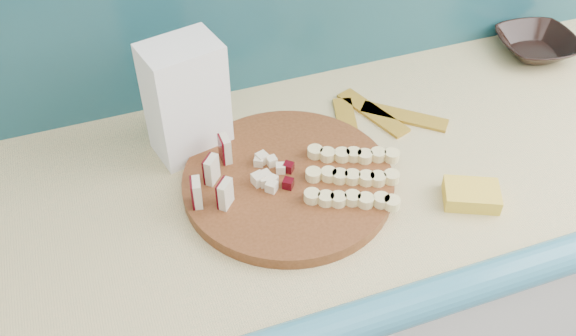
# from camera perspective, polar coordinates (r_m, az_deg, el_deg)

# --- Properties ---
(cutting_board) EXTENTS (0.47, 0.47, 0.02)m
(cutting_board) POSITION_cam_1_polar(r_m,az_deg,el_deg) (1.08, 0.00, -1.19)
(cutting_board) COLOR #4F2810
(cutting_board) RESTS_ON kitchen_counter
(apple_wedges) EXTENTS (0.10, 0.14, 0.05)m
(apple_wedges) POSITION_cam_1_polar(r_m,az_deg,el_deg) (1.05, -6.56, -0.68)
(apple_wedges) COLOR beige
(apple_wedges) RESTS_ON cutting_board
(apple_chunks) EXTENTS (0.05, 0.05, 0.02)m
(apple_chunks) POSITION_cam_1_polar(r_m,az_deg,el_deg) (1.07, -1.19, -0.40)
(apple_chunks) COLOR beige
(apple_chunks) RESTS_ON cutting_board
(banana_slices) EXTENTS (0.19, 0.18, 0.02)m
(banana_slices) POSITION_cam_1_polar(r_m,az_deg,el_deg) (1.07, 5.81, -0.75)
(banana_slices) COLOR #F3E194
(banana_slices) RESTS_ON cutting_board
(brown_bowl) EXTENTS (0.18, 0.18, 0.04)m
(brown_bowl) POSITION_cam_1_polar(r_m,az_deg,el_deg) (1.49, 21.19, 10.16)
(brown_bowl) COLOR black
(brown_bowl) RESTS_ON kitchen_counter
(flour_bag) EXTENTS (0.14, 0.12, 0.22)m
(flour_bag) POSITION_cam_1_polar(r_m,az_deg,el_deg) (1.11, -9.05, 6.01)
(flour_bag) COLOR white
(flour_bag) RESTS_ON kitchen_counter
(sponge) EXTENTS (0.11, 0.09, 0.03)m
(sponge) POSITION_cam_1_polar(r_m,az_deg,el_deg) (1.10, 15.99, -2.31)
(sponge) COLOR yellow
(sponge) RESTS_ON kitchen_counter
(banana_peel) EXTENTS (0.23, 0.19, 0.01)m
(banana_peel) POSITION_cam_1_polar(r_m,az_deg,el_deg) (1.23, 7.73, 4.40)
(banana_peel) COLOR gold
(banana_peel) RESTS_ON kitchen_counter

